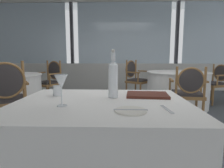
{
  "coord_description": "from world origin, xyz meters",
  "views": [
    {
      "loc": [
        -0.19,
        -2.64,
        1.05
      ],
      "look_at": [
        -0.24,
        -1.09,
        0.83
      ],
      "focal_mm": 30.28,
      "sensor_mm": 36.0,
      "label": 1
    }
  ],
  "objects_px": {
    "wine_glass": "(61,83)",
    "dining_chair_1_2": "(50,78)",
    "water_bottle": "(113,78)",
    "dining_chair_0_0": "(216,80)",
    "dining_chair_0_2": "(188,90)",
    "water_tumbler": "(57,91)",
    "dining_chair_1_1": "(6,93)",
    "dining_chair_0_1": "(135,76)",
    "side_plate": "(131,111)",
    "menu_book": "(147,95)"
  },
  "relations": [
    {
      "from": "water_bottle",
      "to": "water_tumbler",
      "type": "height_order",
      "value": "water_bottle"
    },
    {
      "from": "water_tumbler",
      "to": "dining_chair_1_1",
      "type": "distance_m",
      "value": 1.31
    },
    {
      "from": "water_tumbler",
      "to": "dining_chair_0_2",
      "type": "relative_size",
      "value": 0.09
    },
    {
      "from": "water_bottle",
      "to": "dining_chair_1_1",
      "type": "height_order",
      "value": "water_bottle"
    },
    {
      "from": "dining_chair_0_2",
      "to": "dining_chair_1_2",
      "type": "distance_m",
      "value": 2.91
    },
    {
      "from": "dining_chair_0_2",
      "to": "dining_chair_0_0",
      "type": "bearing_deg",
      "value": -29.99
    },
    {
      "from": "dining_chair_0_1",
      "to": "dining_chair_1_2",
      "type": "height_order",
      "value": "dining_chair_0_1"
    },
    {
      "from": "water_bottle",
      "to": "dining_chair_0_1",
      "type": "height_order",
      "value": "water_bottle"
    },
    {
      "from": "side_plate",
      "to": "dining_chair_1_2",
      "type": "height_order",
      "value": "dining_chair_1_2"
    },
    {
      "from": "wine_glass",
      "to": "dining_chair_0_1",
      "type": "bearing_deg",
      "value": 77.55
    },
    {
      "from": "side_plate",
      "to": "water_bottle",
      "type": "height_order",
      "value": "water_bottle"
    },
    {
      "from": "dining_chair_0_1",
      "to": "dining_chair_0_0",
      "type": "bearing_deg",
      "value": 29.88
    },
    {
      "from": "menu_book",
      "to": "dining_chair_0_1",
      "type": "xyz_separation_m",
      "value": [
        0.19,
        3.19,
        -0.18
      ]
    },
    {
      "from": "water_bottle",
      "to": "wine_glass",
      "type": "height_order",
      "value": "water_bottle"
    },
    {
      "from": "water_bottle",
      "to": "dining_chair_0_0",
      "type": "xyz_separation_m",
      "value": [
        2.29,
        2.96,
        -0.37
      ]
    },
    {
      "from": "menu_book",
      "to": "dining_chair_0_0",
      "type": "xyz_separation_m",
      "value": [
        2.02,
        2.9,
        -0.23
      ]
    },
    {
      "from": "side_plate",
      "to": "wine_glass",
      "type": "distance_m",
      "value": 0.46
    },
    {
      "from": "water_bottle",
      "to": "dining_chair_1_1",
      "type": "bearing_deg",
      "value": 146.33
    },
    {
      "from": "water_bottle",
      "to": "wine_glass",
      "type": "distance_m",
      "value": 0.41
    },
    {
      "from": "side_plate",
      "to": "dining_chair_0_0",
      "type": "xyz_separation_m",
      "value": [
        2.18,
        3.34,
        -0.23
      ]
    },
    {
      "from": "dining_chair_1_2",
      "to": "side_plate",
      "type": "bearing_deg",
      "value": 54.18
    },
    {
      "from": "menu_book",
      "to": "dining_chair_0_0",
      "type": "distance_m",
      "value": 3.55
    },
    {
      "from": "side_plate",
      "to": "dining_chair_0_2",
      "type": "xyz_separation_m",
      "value": [
        1.03,
        1.9,
        -0.21
      ]
    },
    {
      "from": "water_tumbler",
      "to": "dining_chair_1_2",
      "type": "xyz_separation_m",
      "value": [
        -1.04,
        2.72,
        -0.21
      ]
    },
    {
      "from": "dining_chair_0_0",
      "to": "dining_chair_0_2",
      "type": "bearing_deg",
      "value": 30.01
    },
    {
      "from": "water_tumbler",
      "to": "dining_chair_1_1",
      "type": "height_order",
      "value": "dining_chair_1_1"
    },
    {
      "from": "side_plate",
      "to": "water_tumbler",
      "type": "relative_size",
      "value": 2.26
    },
    {
      "from": "dining_chair_0_1",
      "to": "dining_chair_0_2",
      "type": "relative_size",
      "value": 1.07
    },
    {
      "from": "dining_chair_0_1",
      "to": "dining_chair_1_1",
      "type": "xyz_separation_m",
      "value": [
        -1.86,
        -2.31,
        0.01
      ]
    },
    {
      "from": "wine_glass",
      "to": "dining_chair_1_2",
      "type": "relative_size",
      "value": 0.2
    },
    {
      "from": "water_bottle",
      "to": "dining_chair_0_1",
      "type": "distance_m",
      "value": 3.29
    },
    {
      "from": "water_tumbler",
      "to": "dining_chair_1_1",
      "type": "xyz_separation_m",
      "value": [
        -0.95,
        0.88,
        -0.2
      ]
    },
    {
      "from": "dining_chair_0_0",
      "to": "dining_chair_0_2",
      "type": "relative_size",
      "value": 0.97
    },
    {
      "from": "water_tumbler",
      "to": "dining_chair_0_2",
      "type": "distance_m",
      "value": 2.17
    },
    {
      "from": "side_plate",
      "to": "water_bottle",
      "type": "distance_m",
      "value": 0.42
    },
    {
      "from": "water_tumbler",
      "to": "dining_chair_0_0",
      "type": "relative_size",
      "value": 0.09
    },
    {
      "from": "side_plate",
      "to": "menu_book",
      "type": "height_order",
      "value": "menu_book"
    },
    {
      "from": "dining_chair_1_1",
      "to": "water_tumbler",
      "type": "bearing_deg",
      "value": -165.22
    },
    {
      "from": "water_bottle",
      "to": "dining_chair_0_2",
      "type": "relative_size",
      "value": 0.4
    },
    {
      "from": "dining_chair_0_2",
      "to": "wine_glass",
      "type": "bearing_deg",
      "value": 149.69
    },
    {
      "from": "water_bottle",
      "to": "wine_glass",
      "type": "xyz_separation_m",
      "value": [
        -0.32,
        -0.27,
        -0.0
      ]
    },
    {
      "from": "water_bottle",
      "to": "water_tumbler",
      "type": "distance_m",
      "value": 0.46
    },
    {
      "from": "water_tumbler",
      "to": "dining_chair_1_2",
      "type": "bearing_deg",
      "value": 110.92
    },
    {
      "from": "dining_chair_1_2",
      "to": "menu_book",
      "type": "bearing_deg",
      "value": 60.16
    },
    {
      "from": "water_bottle",
      "to": "dining_chair_0_0",
      "type": "height_order",
      "value": "water_bottle"
    },
    {
      "from": "dining_chair_0_1",
      "to": "dining_chair_0_2",
      "type": "bearing_deg",
      "value": -29.89
    },
    {
      "from": "water_bottle",
      "to": "dining_chair_1_1",
      "type": "relative_size",
      "value": 0.36
    },
    {
      "from": "dining_chair_0_0",
      "to": "water_tumbler",
      "type": "bearing_deg",
      "value": 25.46
    },
    {
      "from": "water_bottle",
      "to": "dining_chair_0_0",
      "type": "distance_m",
      "value": 3.76
    },
    {
      "from": "dining_chair_0_1",
      "to": "dining_chair_1_2",
      "type": "bearing_deg",
      "value": -127.72
    }
  ]
}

